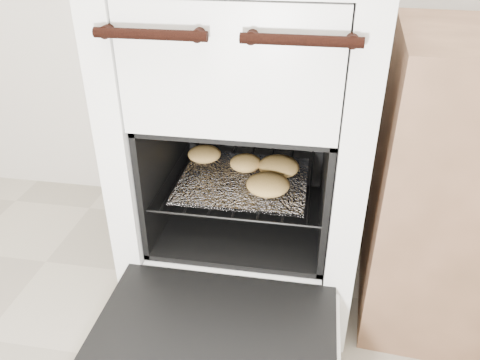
# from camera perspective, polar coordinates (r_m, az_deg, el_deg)

# --- Properties ---
(stove) EXTENTS (0.64, 0.71, 0.98)m
(stove) POSITION_cam_1_polar(r_m,az_deg,el_deg) (1.39, 1.07, 5.05)
(stove) COLOR white
(stove) RESTS_ON ground
(oven_door) EXTENTS (0.57, 0.45, 0.04)m
(oven_door) POSITION_cam_1_polar(r_m,az_deg,el_deg) (1.12, -3.47, -19.39)
(oven_door) COLOR black
(oven_door) RESTS_ON stove
(oven_rack) EXTENTS (0.47, 0.45, 0.01)m
(oven_rack) POSITION_cam_1_polar(r_m,az_deg,el_deg) (1.37, 0.59, 0.22)
(oven_rack) COLOR black
(oven_rack) RESTS_ON stove
(foil_sheet) EXTENTS (0.36, 0.32, 0.01)m
(foil_sheet) POSITION_cam_1_polar(r_m,az_deg,el_deg) (1.35, 0.45, 0.02)
(foil_sheet) COLOR white
(foil_sheet) RESTS_ON oven_rack
(baked_rolls) EXTENTS (0.37, 0.29, 0.05)m
(baked_rolls) POSITION_cam_1_polar(r_m,az_deg,el_deg) (1.35, 1.75, 1.44)
(baked_rolls) COLOR tan
(baked_rolls) RESTS_ON foil_sheet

